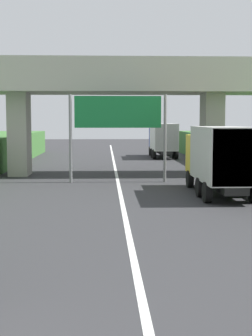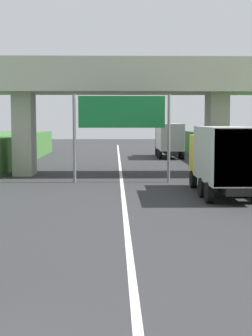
# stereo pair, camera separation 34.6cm
# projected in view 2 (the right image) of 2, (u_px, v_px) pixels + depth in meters

# --- Properties ---
(lane_centre_stripe) EXTENTS (0.20, 95.93, 0.01)m
(lane_centre_stripe) POSITION_uv_depth(u_px,v_px,m) (122.00, 189.00, 26.62)
(lane_centre_stripe) COLOR white
(lane_centre_stripe) RESTS_ON ground
(overpass_bridge) EXTENTS (40.00, 4.80, 7.80)m
(overpass_bridge) POSITION_uv_depth(u_px,v_px,m) (121.00, 89.00, 33.00)
(overpass_bridge) COLOR #ADA89E
(overpass_bridge) RESTS_ON ground
(overhead_highway_sign) EXTENTS (5.88, 0.18, 5.30)m
(overhead_highway_sign) POSITION_uv_depth(u_px,v_px,m) (122.00, 118.00, 29.01)
(overhead_highway_sign) COLOR slate
(overhead_highway_sign) RESTS_ON ground
(truck_yellow) EXTENTS (2.44, 7.30, 3.44)m
(truck_yellow) POSITION_uv_depth(u_px,v_px,m) (222.00, 157.00, 24.04)
(truck_yellow) COLOR black
(truck_yellow) RESTS_ON ground
(truck_blue) EXTENTS (2.44, 7.30, 3.44)m
(truck_blue) POSITION_uv_depth(u_px,v_px,m) (169.00, 139.00, 48.91)
(truck_blue) COLOR black
(truck_blue) RESTS_ON ground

